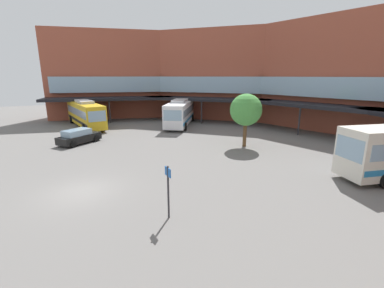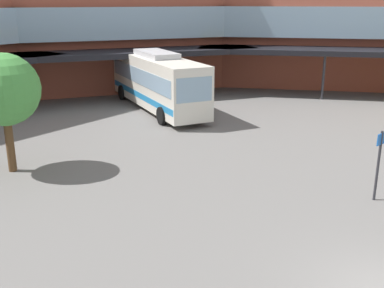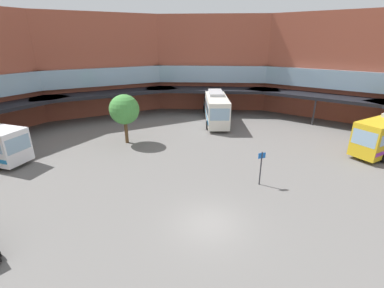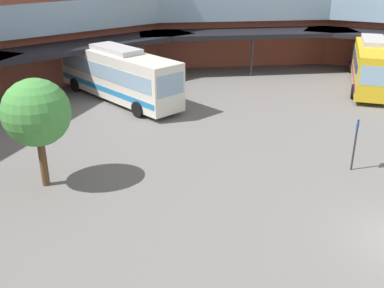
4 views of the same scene
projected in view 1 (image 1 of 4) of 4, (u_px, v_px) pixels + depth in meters
The scene contains 7 objects.
ground_plane at pixel (82, 192), 16.42m from camera, with size 114.09×114.09×0.00m, color slate.
station_building at pixel (322, 78), 22.31m from camera, with size 72.51×41.15×13.97m.
bus_0 at pixel (180, 112), 37.69m from camera, with size 10.45×7.70×3.70m.
bus_3 at pixel (85, 113), 36.85m from camera, with size 12.20×4.58×3.68m.
parked_car at pixel (79, 137), 27.85m from camera, with size 4.09×4.59×1.53m.
plaza_tree at pixel (246, 110), 26.03m from camera, with size 3.14×3.14×5.27m.
stop_sign_post at pixel (168, 187), 12.99m from camera, with size 0.60×0.11×2.75m.
Camera 1 is at (16.61, 0.12, 6.96)m, focal length 24.84 mm.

